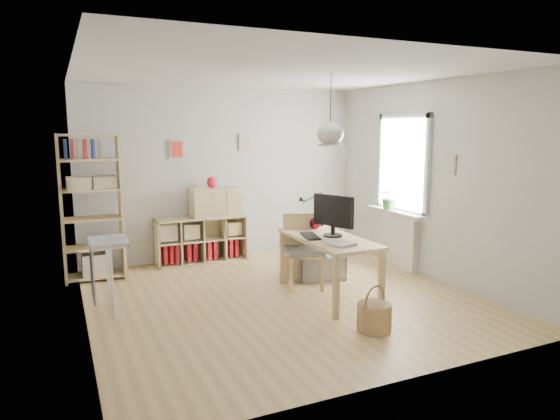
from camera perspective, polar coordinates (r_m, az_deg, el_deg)
name	(u,v)px	position (r m, az deg, el deg)	size (l,w,h in m)	color
ground	(283,298)	(6.23, 0.30, -10.05)	(4.50, 4.50, 0.00)	tan
room_shell	(330,134)	(5.99, 5.76, 8.65)	(4.50, 4.50, 4.50)	silver
window_unit	(403,164)	(7.58, 13.92, 5.15)	(0.07, 1.16, 1.46)	white
radiator	(398,240)	(7.72, 13.38, -3.40)	(0.10, 0.80, 0.80)	silver
windowsill	(397,212)	(7.61, 13.20, -0.28)	(0.22, 1.20, 0.06)	silver
desk	(328,245)	(6.16, 5.56, -3.96)	(0.70, 1.50, 0.75)	#DFC380
cube_shelf	(200,243)	(7.88, -9.16, -3.75)	(1.40, 0.38, 0.72)	beige
tall_bookshelf	(91,201)	(7.22, -20.79, 0.93)	(0.80, 0.38, 2.00)	#DFC380
side_table	(102,256)	(5.88, -19.66, -5.00)	(0.40, 0.55, 0.85)	gray
chair	(303,246)	(6.54, 2.61, -4.13)	(0.57, 0.57, 0.96)	gray
wicker_basket	(374,316)	(5.33, 10.73, -11.83)	(0.35, 0.35, 0.49)	olive
storage_chest	(319,261)	(7.05, 4.43, -5.84)	(0.78, 0.85, 0.69)	#B7B7B2
monitor	(333,213)	(6.14, 6.11, -0.37)	(0.26, 0.57, 0.51)	black
keyboard	(310,236)	(6.13, 3.49, -2.99)	(0.16, 0.43, 0.02)	black
task_lamp	(311,206)	(6.65, 3.51, 0.46)	(0.41, 0.15, 0.43)	black
yarn_ball	(315,223)	(6.61, 4.06, -1.52)	(0.15, 0.15, 0.15)	#4A090C
paper_tray	(340,244)	(5.75, 6.85, -3.83)	(0.25, 0.32, 0.03)	silver
drawer_chest	(215,202)	(7.79, -7.40, 0.92)	(0.76, 0.35, 0.43)	beige
red_vase	(212,182)	(7.74, -7.80, 3.15)	(0.15, 0.15, 0.18)	#A90E20
potted_plant	(389,197)	(7.69, 12.40, 1.51)	(0.34, 0.30, 0.38)	#33732B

